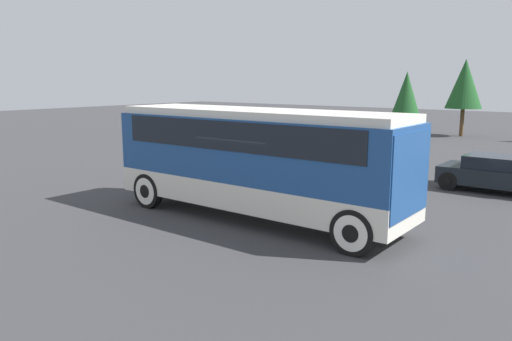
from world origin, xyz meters
TOP-DOWN VIEW (x-y plane):
  - ground_plane at (0.00, 0.00)m, footprint 120.00×120.00m
  - tour_bus at (0.10, 0.00)m, footprint 9.33×2.52m
  - parked_car_near at (-0.85, 8.39)m, footprint 4.41×1.94m
  - parked_car_mid at (5.00, 8.41)m, footprint 4.43×1.97m
  - tree_left at (-1.70, 27.04)m, footprint 2.58×2.58m
  - tree_center at (-4.96, 24.27)m, footprint 2.12×2.12m

SIDE VIEW (x-z plane):
  - ground_plane at x=0.00m, z-range 0.00..0.00m
  - parked_car_near at x=-0.85m, z-range 0.01..1.29m
  - parked_car_mid at x=5.00m, z-range 0.02..1.36m
  - tour_bus at x=0.10m, z-range 0.33..3.60m
  - tree_center at x=-4.96m, z-range 0.69..5.41m
  - tree_left at x=-1.70m, z-range 1.01..6.63m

